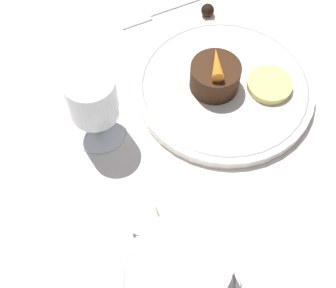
# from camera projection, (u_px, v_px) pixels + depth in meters

# --- Properties ---
(ground_plane) EXTENTS (3.00, 3.00, 0.00)m
(ground_plane) POSITION_uv_depth(u_px,v_px,m) (195.00, 117.00, 0.63)
(ground_plane) COLOR white
(dinner_plate) EXTENTS (0.25, 0.25, 0.01)m
(dinner_plate) POSITION_uv_depth(u_px,v_px,m) (224.00, 88.00, 0.64)
(dinner_plate) COLOR white
(dinner_plate) RESTS_ON ground_plane
(saucer) EXTENTS (0.13, 0.13, 0.01)m
(saucer) POSITION_uv_depth(u_px,v_px,m) (179.00, 279.00, 0.51)
(saucer) COLOR white
(saucer) RESTS_ON ground_plane
(coffee_cup) EXTENTS (0.12, 0.10, 0.07)m
(coffee_cup) POSITION_uv_depth(u_px,v_px,m) (182.00, 267.00, 0.48)
(coffee_cup) COLOR white
(coffee_cup) RESTS_ON saucer
(spoon) EXTENTS (0.09, 0.10, 0.00)m
(spoon) POSITION_uv_depth(u_px,v_px,m) (168.00, 238.00, 0.53)
(spoon) COLOR silver
(spoon) RESTS_ON saucer
(wine_glass) EXTENTS (0.07, 0.07, 0.11)m
(wine_glass) POSITION_uv_depth(u_px,v_px,m) (93.00, 101.00, 0.56)
(wine_glass) COLOR silver
(wine_glass) RESTS_ON ground_plane
(fork) EXTENTS (0.03, 0.18, 0.01)m
(fork) POSITION_uv_depth(u_px,v_px,m) (161.00, 10.00, 0.73)
(fork) COLOR silver
(fork) RESTS_ON ground_plane
(dessert_cake) EXTENTS (0.07, 0.07, 0.04)m
(dessert_cake) POSITION_uv_depth(u_px,v_px,m) (215.00, 77.00, 0.62)
(dessert_cake) COLOR #381E0F
(dessert_cake) RESTS_ON dinner_plate
(carrot_garnish) EXTENTS (0.05, 0.03, 0.02)m
(carrot_garnish) POSITION_uv_depth(u_px,v_px,m) (217.00, 63.00, 0.60)
(carrot_garnish) COLOR orange
(carrot_garnish) RESTS_ON dessert_cake
(pineapple_slice) EXTENTS (0.06, 0.06, 0.01)m
(pineapple_slice) POSITION_uv_depth(u_px,v_px,m) (268.00, 82.00, 0.63)
(pineapple_slice) COLOR #EFE075
(pineapple_slice) RESTS_ON dinner_plate
(chocolate_truffle) EXTENTS (0.02, 0.02, 0.02)m
(chocolate_truffle) POSITION_uv_depth(u_px,v_px,m) (208.00, 10.00, 0.72)
(chocolate_truffle) COLOR black
(chocolate_truffle) RESTS_ON ground_plane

